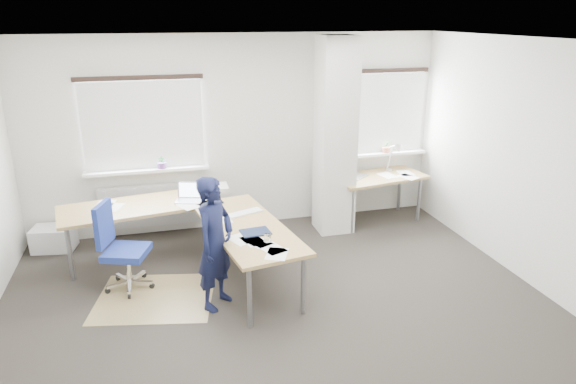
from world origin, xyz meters
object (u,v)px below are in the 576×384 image
object	(u,v)px
desk_side	(378,178)
person	(215,243)
task_chair	(125,265)
desk_main	(195,216)

from	to	relation	value
desk_side	person	distance (m)	3.24
task_chair	person	xyz separation A→B (m)	(0.99, -0.63, 0.44)
desk_side	person	xyz separation A→B (m)	(-2.69, -1.80, 0.05)
desk_side	person	bearing A→B (deg)	-156.16
desk_main	person	xyz separation A→B (m)	(0.14, -0.95, 0.04)
task_chair	person	bearing A→B (deg)	-13.52
desk_main	person	bearing A→B (deg)	-91.52
task_chair	desk_side	bearing A→B (deg)	36.81
desk_side	task_chair	bearing A→B (deg)	-172.32
desk_main	task_chair	bearing A→B (deg)	-169.08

